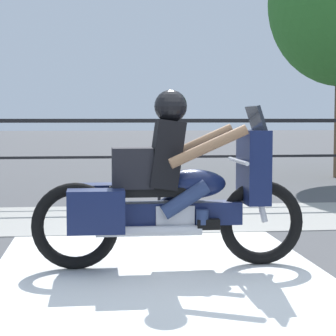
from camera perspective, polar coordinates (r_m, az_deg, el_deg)
ground_plane at (r=5.42m, az=4.57°, el=-9.81°), size 120.00×120.00×0.00m
sidewalk_band at (r=8.72m, az=0.24°, el=-4.32°), size 44.00×2.40×0.01m
crosswalk_band at (r=5.16m, az=-0.14°, el=-10.49°), size 2.86×6.00×0.01m
fence_railing at (r=10.14m, az=-0.78°, el=2.71°), size 36.00×0.05×1.31m
motorcycle at (r=5.80m, az=0.05°, el=-1.97°), size 2.44×0.76×1.58m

